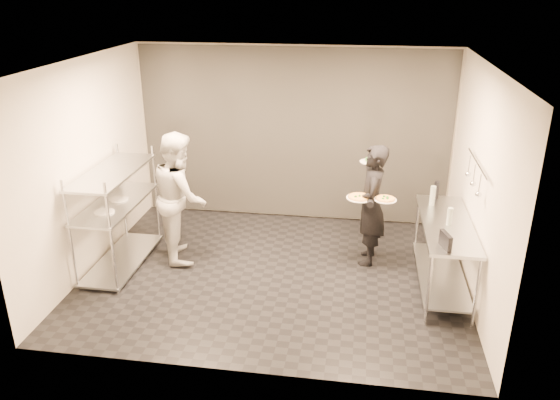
# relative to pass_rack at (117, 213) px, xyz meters

# --- Properties ---
(room_shell) EXTENTS (5.00, 4.00, 2.80)m
(room_shell) POSITION_rel_pass_rack_xyz_m (2.15, 1.18, 0.63)
(room_shell) COLOR black
(room_shell) RESTS_ON ground
(pass_rack) EXTENTS (0.60, 1.60, 1.50)m
(pass_rack) POSITION_rel_pass_rack_xyz_m (0.00, 0.00, 0.00)
(pass_rack) COLOR silver
(pass_rack) RESTS_ON ground
(prep_counter) EXTENTS (0.60, 1.80, 0.92)m
(prep_counter) POSITION_rel_pass_rack_xyz_m (4.33, 0.00, -0.14)
(prep_counter) COLOR silver
(prep_counter) RESTS_ON ground
(utensil_rail) EXTENTS (0.07, 1.20, 0.31)m
(utensil_rail) POSITION_rel_pass_rack_xyz_m (4.58, 0.00, 0.78)
(utensil_rail) COLOR silver
(utensil_rail) RESTS_ON room_shell
(waiter) EXTENTS (0.43, 0.64, 1.69)m
(waiter) POSITION_rel_pass_rack_xyz_m (3.40, 0.58, 0.08)
(waiter) COLOR black
(waiter) RESTS_ON ground
(chef) EXTENTS (0.98, 1.08, 1.82)m
(chef) POSITION_rel_pass_rack_xyz_m (0.78, 0.36, 0.14)
(chef) COLOR beige
(chef) RESTS_ON ground
(pizza_plate_near) EXTENTS (0.35, 0.35, 0.05)m
(pizza_plate_near) POSITION_rel_pass_rack_xyz_m (3.24, 0.43, 0.25)
(pizza_plate_near) COLOR white
(pizza_plate_near) RESTS_ON waiter
(pizza_plate_far) EXTENTS (0.29, 0.29, 0.05)m
(pizza_plate_far) POSITION_rel_pass_rack_xyz_m (3.58, 0.36, 0.27)
(pizza_plate_far) COLOR white
(pizza_plate_far) RESTS_ON waiter
(salad_plate) EXTENTS (0.26, 0.26, 0.07)m
(salad_plate) POSITION_rel_pass_rack_xyz_m (3.35, 0.93, 0.61)
(salad_plate) COLOR white
(salad_plate) RESTS_ON waiter
(pos_monitor) EXTENTS (0.12, 0.25, 0.18)m
(pos_monitor) POSITION_rel_pass_rack_xyz_m (4.21, -0.72, 0.24)
(pos_monitor) COLOR black
(pos_monitor) RESTS_ON prep_counter
(bottle_green) EXTENTS (0.07, 0.07, 0.26)m
(bottle_green) POSITION_rel_pass_rack_xyz_m (4.20, 0.56, 0.28)
(bottle_green) COLOR gray
(bottle_green) RESTS_ON prep_counter
(bottle_clear) EXTENTS (0.07, 0.07, 0.22)m
(bottle_clear) POSITION_rel_pass_rack_xyz_m (4.34, -0.07, 0.26)
(bottle_clear) COLOR gray
(bottle_clear) RESTS_ON prep_counter
(bottle_dark) EXTENTS (0.07, 0.07, 0.24)m
(bottle_dark) POSITION_rel_pass_rack_xyz_m (4.27, 0.80, 0.27)
(bottle_dark) COLOR black
(bottle_dark) RESTS_ON prep_counter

